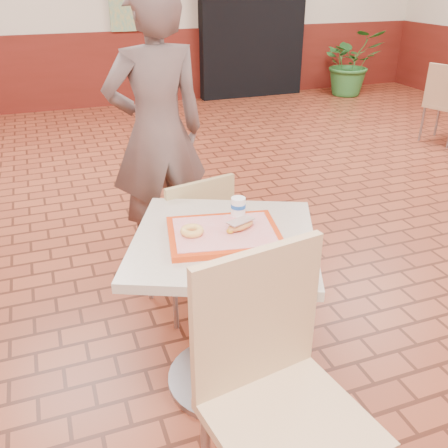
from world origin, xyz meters
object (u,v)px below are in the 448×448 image
object	(u,v)px
serving_tray	(224,234)
potted_plant	(351,62)
chair_second_left	(446,100)
chair_main_front	(276,387)
ring_donut	(192,231)
long_john_donut	(240,225)
customer	(157,133)
chair_main_back	(192,239)
paper_cup	(238,206)
main_table	(224,289)

from	to	relation	value
serving_tray	potted_plant	distance (m)	6.41
chair_second_left	chair_main_front	bearing A→B (deg)	112.11
ring_donut	long_john_donut	world-z (taller)	long_john_donut
customer	serving_tray	xyz separation A→B (m)	(-0.02, -1.25, -0.07)
chair_main_back	paper_cup	world-z (taller)	paper_cup
paper_cup	chair_main_back	bearing A→B (deg)	99.53
chair_main_back	customer	bearing A→B (deg)	-101.72
ring_donut	chair_main_front	bearing A→B (deg)	-83.38
customer	paper_cup	world-z (taller)	customer
main_table	chair_second_left	xyz separation A→B (m)	(3.55, 2.62, -0.04)
chair_main_back	ring_donut	distance (m)	0.68
ring_donut	potted_plant	bearing A→B (deg)	51.18
paper_cup	chair_second_left	size ratio (longest dim) A/B	0.09
chair_main_front	ring_donut	size ratio (longest dim) A/B	10.62
chair_second_left	potted_plant	bearing A→B (deg)	-28.76
main_table	chair_main_front	world-z (taller)	chair_main_front
chair_second_left	chair_main_back	bearing A→B (deg)	100.16
chair_main_back	long_john_donut	bearing A→B (deg)	81.05
main_table	paper_cup	world-z (taller)	paper_cup
chair_second_left	potted_plant	distance (m)	2.48
chair_second_left	ring_donut	bearing A→B (deg)	105.34
serving_tray	ring_donut	distance (m)	0.13
main_table	customer	size ratio (longest dim) A/B	0.45
potted_plant	serving_tray	bearing A→B (deg)	-127.81
main_table	long_john_donut	distance (m)	0.31
serving_tray	long_john_donut	bearing A→B (deg)	-5.90
serving_tray	ring_donut	size ratio (longest dim) A/B	4.74
long_john_donut	chair_main_front	bearing A→B (deg)	-100.99
long_john_donut	serving_tray	bearing A→B (deg)	174.10
long_john_donut	chair_second_left	world-z (taller)	chair_second_left
main_table	chair_main_back	xyz separation A→B (m)	(0.03, 0.58, -0.06)
chair_main_front	ring_donut	world-z (taller)	chair_main_front
chair_main_back	chair_second_left	distance (m)	4.06
customer	paper_cup	xyz separation A→B (m)	(0.08, -1.13, -0.02)
serving_tray	potted_plant	world-z (taller)	potted_plant
chair_main_front	paper_cup	size ratio (longest dim) A/B	12.61
serving_tray	long_john_donut	world-z (taller)	long_john_donut
chair_main_front	chair_main_back	bearing A→B (deg)	76.85
customer	long_john_donut	world-z (taller)	customer
ring_donut	paper_cup	distance (m)	0.26
long_john_donut	potted_plant	size ratio (longest dim) A/B	0.14
ring_donut	long_john_donut	bearing A→B (deg)	-7.97
serving_tray	chair_second_left	xyz separation A→B (m)	(3.55, 2.62, -0.31)
ring_donut	chair_main_back	bearing A→B (deg)	74.08
main_table	potted_plant	size ratio (longest dim) A/B	0.79
main_table	long_john_donut	size ratio (longest dim) A/B	5.49
chair_main_back	chair_second_left	bearing A→B (deg)	-162.30
customer	chair_main_front	bearing A→B (deg)	83.17
main_table	paper_cup	xyz separation A→B (m)	(0.11, 0.12, 0.32)
serving_tray	chair_main_back	bearing A→B (deg)	86.90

